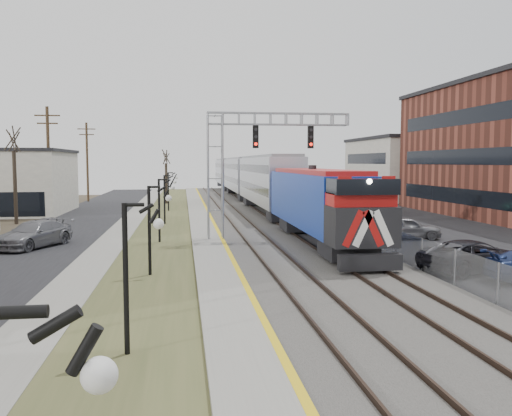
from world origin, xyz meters
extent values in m
cube|color=black|center=(-11.50, 35.00, 0.02)|extent=(7.00, 120.00, 0.04)
cube|color=gray|center=(-7.00, 35.00, 0.04)|extent=(2.00, 120.00, 0.08)
cube|color=#444B28|center=(-4.00, 35.00, 0.03)|extent=(4.00, 120.00, 0.06)
cube|color=gray|center=(-1.00, 35.00, 0.12)|extent=(2.00, 120.00, 0.24)
cube|color=#595651|center=(4.00, 35.00, 0.10)|extent=(8.00, 120.00, 0.20)
cube|color=black|center=(16.00, 35.00, 0.02)|extent=(16.00, 120.00, 0.04)
cube|color=gold|center=(-0.12, 35.00, 0.24)|extent=(0.24, 120.00, 0.01)
cube|color=#2D2119|center=(1.25, 35.00, 0.28)|extent=(0.08, 120.00, 0.15)
cube|color=#2D2119|center=(2.75, 35.00, 0.28)|extent=(0.08, 120.00, 0.15)
cube|color=#2D2119|center=(4.75, 35.00, 0.28)|extent=(0.08, 120.00, 0.15)
cube|color=#2D2119|center=(6.25, 35.00, 0.28)|extent=(0.08, 120.00, 0.15)
cube|color=#123198|center=(5.50, 24.99, 2.47)|extent=(3.00, 17.00, 4.25)
cube|color=black|center=(5.50, 16.29, 0.70)|extent=(2.80, 0.50, 0.70)
cube|color=#A8AAB3|center=(5.50, 45.29, 3.01)|extent=(3.00, 22.00, 5.33)
cube|color=#A8AAB3|center=(5.50, 68.09, 3.01)|extent=(3.00, 22.00, 5.33)
cube|color=#A8AAB3|center=(5.50, 90.89, 3.01)|extent=(3.00, 22.00, 5.33)
cube|color=gray|center=(-0.50, 28.00, 4.00)|extent=(1.00, 1.00, 8.00)
cube|color=gray|center=(3.50, 28.00, 7.75)|extent=(9.00, 0.80, 0.80)
cube|color=black|center=(2.00, 27.55, 6.60)|extent=(0.35, 0.25, 1.40)
cube|color=black|center=(5.50, 27.55, 6.60)|extent=(0.35, 0.25, 1.40)
cylinder|color=black|center=(-4.00, 8.00, 2.00)|extent=(0.14, 0.14, 4.00)
cylinder|color=black|center=(-4.00, 18.00, 2.00)|extent=(0.14, 0.14, 4.00)
cylinder|color=black|center=(-4.00, 28.00, 2.00)|extent=(0.14, 0.14, 4.00)
cylinder|color=black|center=(-4.00, 38.00, 2.00)|extent=(0.14, 0.14, 4.00)
cylinder|color=black|center=(-4.00, 50.00, 2.00)|extent=(0.14, 0.14, 4.00)
cylinder|color=#4C3823|center=(-14.50, 45.00, 5.00)|extent=(0.28, 0.28, 10.00)
cylinder|color=#4C3823|center=(-14.50, 65.00, 5.00)|extent=(0.28, 0.28, 10.00)
cube|color=gray|center=(8.20, 35.00, 0.80)|extent=(0.04, 120.00, 1.60)
cube|color=beige|center=(30.00, 65.00, 4.00)|extent=(16.00, 18.00, 8.00)
cylinder|color=#382D23|center=(-16.00, 40.00, 2.97)|extent=(0.30, 0.30, 5.95)
cylinder|color=#382D23|center=(-4.50, 60.00, 2.45)|extent=(0.30, 0.30, 4.90)
imported|color=black|center=(10.62, 16.90, 0.72)|extent=(5.69, 3.91, 1.45)
imported|color=slate|center=(11.96, 27.37, 0.73)|extent=(4.51, 2.42, 1.46)
imported|color=#0C3C22|center=(13.37, 42.17, 0.78)|extent=(4.83, 1.89, 1.57)
imported|color=slate|center=(-11.22, 26.98, 0.77)|extent=(4.17, 5.72, 1.54)
camera|label=1|loc=(-2.52, -6.03, 5.03)|focal=38.00mm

